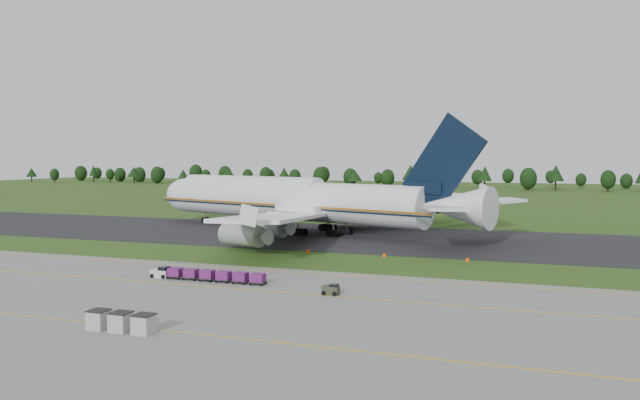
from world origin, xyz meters
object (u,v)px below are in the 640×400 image
at_px(uld_row, 121,322).
at_px(edge_markers, 384,256).
at_px(baggage_train, 205,275).
at_px(aircraft, 294,200).
at_px(utility_cart, 331,290).

bearing_deg(uld_row, edge_markers, 75.04).
height_order(baggage_train, uld_row, uld_row).
height_order(aircraft, baggage_train, aircraft).
bearing_deg(utility_cart, aircraft, 115.44).
bearing_deg(edge_markers, baggage_train, -123.78).
xyz_separation_m(baggage_train, edge_markers, (16.94, 25.32, -0.54)).
distance_m(uld_row, edge_markers, 49.36).
height_order(baggage_train, edge_markers, baggage_train).
bearing_deg(aircraft, edge_markers, -46.40).
height_order(aircraft, uld_row, aircraft).
height_order(utility_cart, uld_row, uld_row).
relative_size(aircraft, edge_markers, 3.21).
xyz_separation_m(uld_row, edge_markers, (12.74, 47.68, -0.65)).
relative_size(baggage_train, uld_row, 2.42).
relative_size(baggage_train, utility_cart, 8.38).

